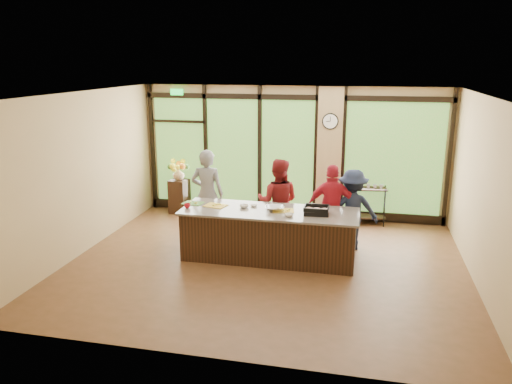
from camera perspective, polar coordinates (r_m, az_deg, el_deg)
The scene contains 25 objects.
floor at distance 9.04m, azimuth 1.14°, elevation -8.24°, with size 7.00×7.00×0.00m, color #51351C.
ceiling at distance 8.34m, azimuth 1.24°, elevation 11.08°, with size 7.00×7.00×0.00m, color white.
back_wall at distance 11.46m, azimuth 4.14°, elevation 4.52°, with size 7.00×7.00×0.00m, color tan.
left_wall at distance 9.85m, azimuth -19.21°, elevation 2.02°, with size 6.00×6.00×0.00m, color tan.
right_wall at distance 8.62m, azimuth 24.65°, elevation -0.27°, with size 6.00×6.00×0.00m, color tan.
window_wall at distance 11.42m, azimuth 4.91°, elevation 3.93°, with size 6.90×0.12×3.00m.
island_base at distance 9.16m, azimuth 1.52°, elevation -4.99°, with size 3.10×1.00×0.88m, color black.
countertop at distance 9.01m, azimuth 1.54°, elevation -2.24°, with size 3.20×1.10×0.04m, color slate.
wall_clock at distance 11.13m, azimuth 8.49°, elevation 8.00°, with size 0.36×0.04×0.36m.
cook_left at distance 10.16m, azimuth -5.58°, elevation -0.23°, with size 0.67×0.44×1.83m, color slate.
cook_midleft at distance 9.80m, azimuth 2.53°, elevation -1.11°, with size 0.83×0.65×1.71m, color maroon.
cook_midright at distance 9.59m, azimuth 8.70°, elevation -1.78°, with size 0.97×0.41×1.66m, color #AD1A2B.
cook_right at distance 9.72m, azimuth 10.94°, elevation -1.98°, with size 1.01×0.58×1.56m, color #192138.
roasting_pan at distance 8.84m, azimuth 6.91°, elevation -2.29°, with size 0.43×0.34×0.08m, color black.
mixing_bowl at distance 8.98m, azimuth 2.16°, elevation -1.89°, with size 0.34×0.34×0.08m, color silver.
cutting_board_left at distance 9.51m, azimuth -7.21°, elevation -1.27°, with size 0.37×0.28×0.01m, color #467D2D.
cutting_board_center at distance 9.31m, azimuth -4.65°, elevation -1.56°, with size 0.39×0.29×0.01m, color gold.
cutting_board_right at distance 8.99m, azimuth 3.13°, elevation -2.13°, with size 0.38×0.28×0.01m, color gold.
prep_bowl_near at distance 9.17m, azimuth -1.38°, elevation -1.64°, with size 0.17×0.17×0.05m, color white.
prep_bowl_mid at distance 8.68m, azimuth 3.80°, elevation -2.64°, with size 0.15×0.15×0.05m, color white.
prep_bowl_far at distance 9.24m, azimuth -0.26°, elevation -1.56°, with size 0.13×0.13×0.03m, color white.
red_ramekin at distance 9.22m, azimuth -7.86°, elevation -1.57°, with size 0.11×0.11×0.09m, color red.
flower_stand at distance 12.02m, azimuth -8.74°, elevation -0.49°, with size 0.40×0.40×0.81m, color black.
flower_vase at distance 11.89m, azimuth -8.84°, elevation 2.05°, with size 0.27×0.27×0.29m, color #997953.
bar_cart at distance 11.32m, azimuth 12.96°, elevation -0.91°, with size 0.72×0.48×0.91m.
Camera 1 is at (1.62, -8.16, 3.55)m, focal length 35.00 mm.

